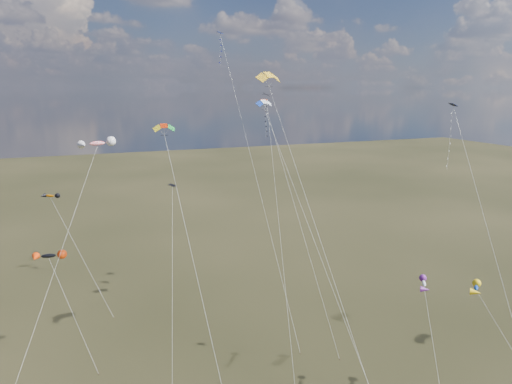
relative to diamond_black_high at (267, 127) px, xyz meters
name	(u,v)px	position (x,y,z in m)	size (l,w,h in m)	color
diamond_black_high	(267,127)	(0.00, 0.00, 0.00)	(7.50, 25.92, 30.37)	black
diamond_navy_tall	(226,71)	(-5.19, 2.66, 7.81)	(3.62, 21.79, 38.84)	#0B184E
diamond_black_mid	(172,242)	(-16.30, -11.70, -11.35)	(4.12, 14.56, 20.01)	black
diamond_navy_right	(455,153)	(8.68, -26.47, -0.66)	(6.25, 21.63, 29.63)	#0B1144
diamond_orange_center	(283,166)	(-0.44, -6.65, -4.56)	(3.00, 18.31, 29.54)	#EE471F
parafoil_yellow	(269,76)	(-5.16, -12.98, 6.74)	(4.63, 22.15, 33.20)	gold
parafoil_blue_white	(265,104)	(-2.31, -4.78, 3.47)	(4.40, 23.03, 29.88)	blue
parafoil_tricolor	(165,128)	(-16.91, -13.49, 1.49)	(3.47, 16.92, 27.83)	yellow
novelty_black_orange	(49,256)	(-29.50, -5.49, -13.44)	(6.07, 7.58, 12.72)	black
novelty_orange_black	(50,196)	(-29.63, 8.81, -9.55)	(8.48, 9.67, 16.57)	#C25E00
novelty_white_purple	(424,284)	(4.56, -28.36, -12.81)	(3.66, 9.26, 13.22)	white
novelty_redwhite_stripe	(97,144)	(-23.23, -4.53, -0.87)	(13.27, 18.66, 25.44)	red
novelty_blue_yellow	(477,288)	(9.35, -30.12, -13.28)	(5.35, 9.22, 12.85)	#0F3BAD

